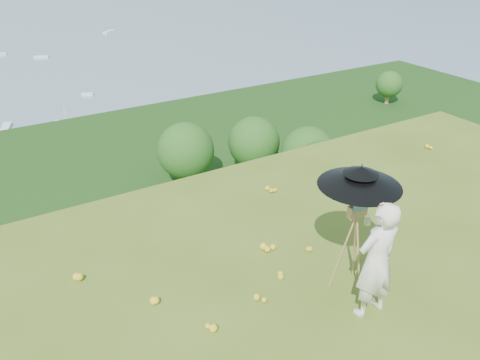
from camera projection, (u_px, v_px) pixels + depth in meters
forest_slope at (100, 317)px, 46.56m from camera, size 140.00×56.00×22.00m
shoreline_tier at (41, 201)px, 80.23m from camera, size 170.00×28.00×8.00m
slope_trees at (77, 196)px, 39.97m from camera, size 110.00×50.00×6.00m
harbor_town at (33, 167)px, 77.17m from camera, size 110.00×22.00×5.00m
painter at (376, 261)px, 6.56m from camera, size 0.70×0.47×1.89m
field_easel at (353, 244)px, 7.13m from camera, size 0.64×0.64×1.64m
sun_umbrella at (359, 189)px, 6.72m from camera, size 1.27×1.27×0.81m
painter_cap at (386, 207)px, 6.14m from camera, size 0.20×0.23×0.10m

